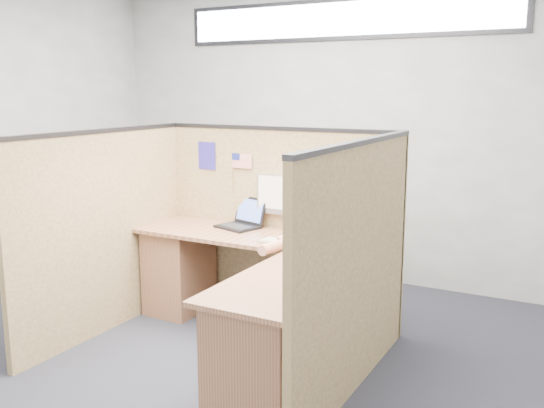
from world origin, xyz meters
The scene contains 14 objects.
floor centered at (0.00, 0.00, 0.00)m, with size 5.00×5.00×0.00m, color black.
wall_back centered at (0.00, 2.25, 1.40)m, with size 5.00×5.00×0.00m, color gray.
clerestory_window centered at (0.00, 2.23, 2.45)m, with size 3.30×0.04×0.38m.
cubicle_partitions centered at (0.00, 0.43, 0.77)m, with size 2.06×1.83×1.53m.
l_desk centered at (0.18, 0.29, 0.39)m, with size 1.95×1.75×0.73m.
laptop centered at (-0.26, 0.87, 0.79)m, with size 0.37×0.38×0.23m.
keyboard centered at (0.32, 0.51, 0.74)m, with size 0.42×0.19×0.03m.
mouse centered at (0.31, 0.51, 0.75)m, with size 0.11×0.07×0.05m, color silver.
hand_forearm centered at (0.32, 0.37, 0.77)m, with size 0.11×0.39×0.08m.
blue_poster centered at (-0.66, 0.97, 1.27)m, with size 0.17×0.00×0.23m, color #272094.
american_flag centered at (-0.33, 0.96, 1.24)m, with size 0.18×0.01×0.32m.
file_holder centered at (-0.03, 0.94, 1.00)m, with size 0.24×0.05×0.31m.
paper_left centered at (0.38, 0.97, 1.06)m, with size 0.24×0.00×0.30m, color white.
paper_right centered at (0.27, 0.97, 1.07)m, with size 0.21×0.00×0.27m, color white.
Camera 1 is at (2.21, -3.18, 1.82)m, focal length 40.00 mm.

